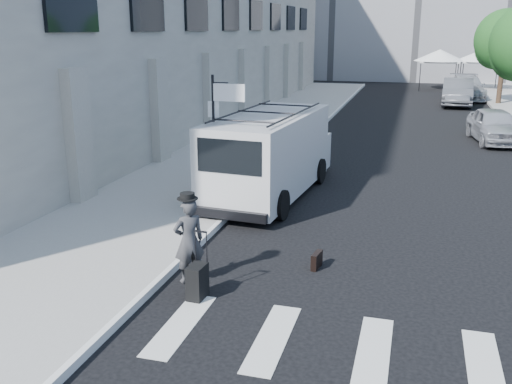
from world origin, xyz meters
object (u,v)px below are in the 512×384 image
Objects in this scene: businessman at (189,241)px; cargo_van at (271,154)px; briefcase at (317,260)px; parked_car_a at (494,125)px; parked_car_c at (466,87)px; parked_car_b at (458,92)px; suitcase at (197,282)px.

cargo_van is (0.01, 6.34, 0.41)m from businessman.
parked_car_a is at bearing 80.07° from briefcase.
briefcase is at bearing -100.05° from parked_car_c.
parked_car_c is (7.27, 33.23, -0.02)m from businessman.
briefcase is 32.30m from parked_car_c.
parked_car_c is (0.77, 3.68, -0.03)m from parked_car_b.
businessman is 0.30× the size of parked_car_c.
parked_car_c is (-0.09, 16.31, 0.09)m from parked_car_a.
businessman is at bearing -99.65° from parked_car_b.
businessman is 34.01m from parked_car_c.
parked_car_a is 16.31m from parked_car_c.
cargo_van is at bearing -132.59° from parked_car_a.
businessman reaches higher than suitcase.
businessman is 18.45m from parked_car_a.
parked_car_c reaches higher than suitcase.
parked_car_a is at bearing -156.24° from businessman.
parked_car_c is at bearing 82.25° from suitcase.
parked_car_c is at bearing -145.06° from businessman.
parked_car_a is (7.35, 10.57, -0.51)m from cargo_van.
parked_car_b reaches higher than parked_car_c.
businessman is 30.26m from parked_car_b.
cargo_van reaches higher than suitcase.
businessman is at bearing -121.31° from parked_car_a.
cargo_van is (-0.40, 6.99, 0.92)m from suitcase.
suitcase is at bearing -102.63° from parked_car_c.
parked_car_a is at bearing -90.87° from parked_car_c.
briefcase is 2.72m from suitcase.
cargo_van is 12.88m from parked_car_a.
parked_car_c reaches higher than briefcase.
businessman is 0.32× the size of parked_car_b.
parked_car_b is (4.20, 28.24, 0.69)m from briefcase.
cargo_van is at bearing -102.85° from parked_car_b.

